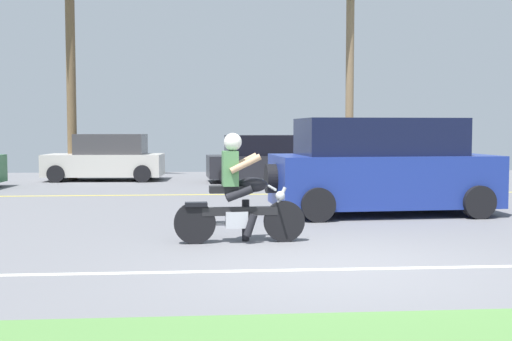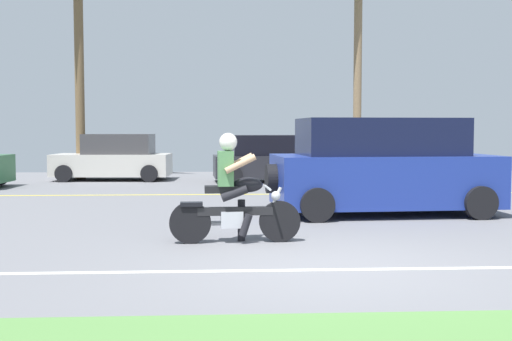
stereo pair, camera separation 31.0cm
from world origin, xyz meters
name	(u,v)px [view 2 (the right image)]	position (x,y,z in m)	size (l,w,h in m)	color
ground	(298,230)	(0.00, 3.00, -0.02)	(56.00, 30.00, 0.04)	slate
lane_line_near	(329,270)	(0.00, -0.19, 0.00)	(50.40, 0.12, 0.01)	silver
lane_line_far	(271,194)	(0.00, 8.90, 0.00)	(50.40, 0.12, 0.01)	yellow
motorcyclist	(234,197)	(-1.12, 1.74, 0.70)	(1.98, 0.65, 1.65)	black
suv_nearby	(382,168)	(1.92, 4.88, 0.94)	(4.64, 2.45, 1.93)	navy
parked_car_1	(114,159)	(-4.92, 13.93, 0.72)	(3.93, 2.09, 1.55)	beige
parked_car_2	(273,160)	(0.39, 12.92, 0.71)	(4.10, 2.03, 1.52)	#232328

